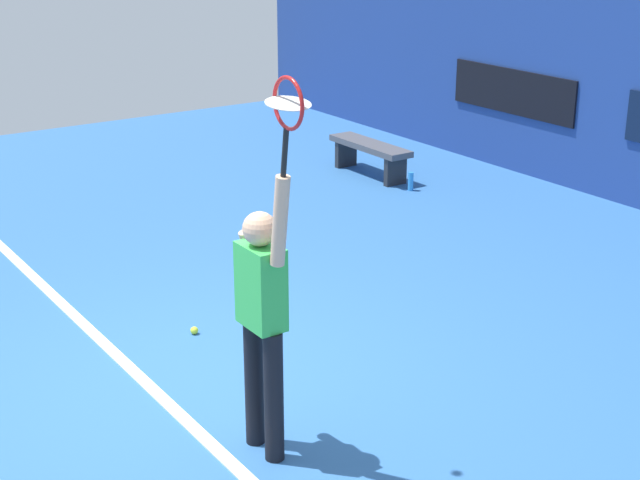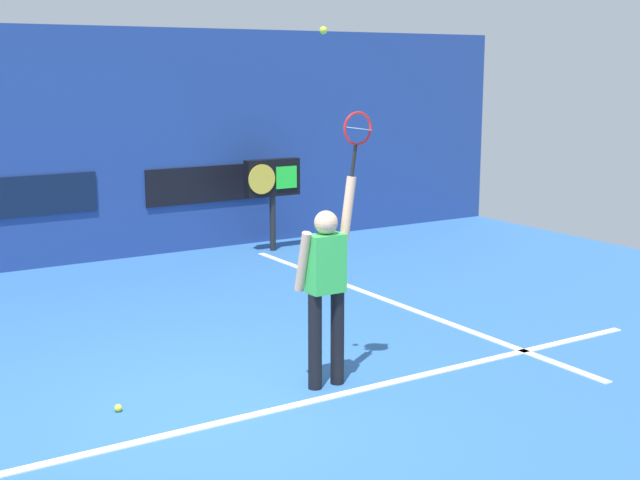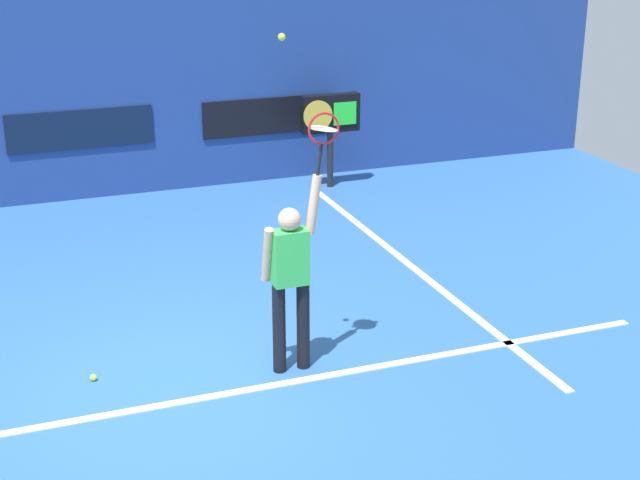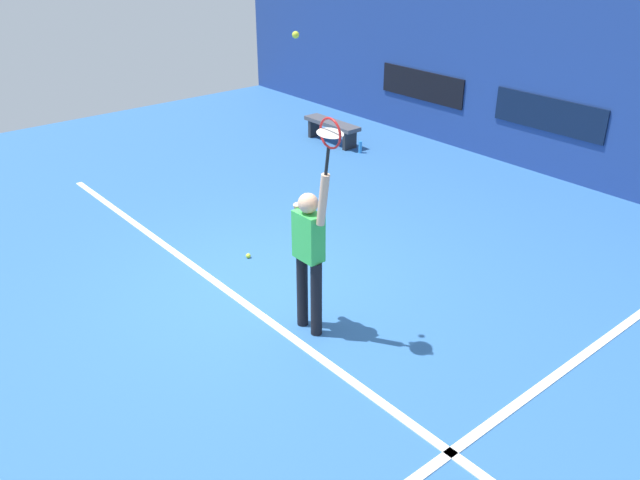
{
  "view_description": "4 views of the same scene",
  "coord_description": "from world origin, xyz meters",
  "px_view_note": "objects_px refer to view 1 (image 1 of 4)",
  "views": [
    {
      "loc": [
        5.93,
        -2.91,
        3.49
      ],
      "look_at": [
        1.07,
        0.42,
        1.37
      ],
      "focal_mm": 52.87,
      "sensor_mm": 36.0,
      "label": 1
    },
    {
      "loc": [
        -3.08,
        -6.74,
        2.98
      ],
      "look_at": [
        1.24,
        0.11,
        1.37
      ],
      "focal_mm": 49.1,
      "sensor_mm": 36.0,
      "label": 2
    },
    {
      "loc": [
        -1.52,
        -8.1,
        4.45
      ],
      "look_at": [
        1.5,
        -0.04,
        1.31
      ],
      "focal_mm": 53.03,
      "sensor_mm": 36.0,
      "label": 3
    },
    {
      "loc": [
        6.08,
        -4.06,
        4.31
      ],
      "look_at": [
        1.15,
        0.08,
        1.08
      ],
      "focal_mm": 36.65,
      "sensor_mm": 36.0,
      "label": 4
    }
  ],
  "objects_px": {
    "tennis_racket": "(288,109)",
    "tennis_player": "(262,313)",
    "water_bottle": "(411,181)",
    "spare_ball": "(194,330)",
    "court_bench": "(370,151)"
  },
  "relations": [
    {
      "from": "water_bottle",
      "to": "spare_ball",
      "type": "height_order",
      "value": "water_bottle"
    },
    {
      "from": "tennis_racket",
      "to": "spare_ball",
      "type": "bearing_deg",
      "value": 168.81
    },
    {
      "from": "tennis_racket",
      "to": "court_bench",
      "type": "relative_size",
      "value": 0.44
    },
    {
      "from": "water_bottle",
      "to": "spare_ball",
      "type": "bearing_deg",
      "value": -62.06
    },
    {
      "from": "tennis_racket",
      "to": "court_bench",
      "type": "height_order",
      "value": "tennis_racket"
    },
    {
      "from": "court_bench",
      "to": "tennis_player",
      "type": "bearing_deg",
      "value": -43.11
    },
    {
      "from": "tennis_racket",
      "to": "tennis_player",
      "type": "bearing_deg",
      "value": 179.28
    },
    {
      "from": "tennis_player",
      "to": "water_bottle",
      "type": "bearing_deg",
      "value": 131.47
    },
    {
      "from": "water_bottle",
      "to": "spare_ball",
      "type": "xyz_separation_m",
      "value": [
        2.26,
        -4.26,
        -0.09
      ]
    },
    {
      "from": "tennis_player",
      "to": "tennis_racket",
      "type": "relative_size",
      "value": 3.21
    },
    {
      "from": "tennis_player",
      "to": "tennis_racket",
      "type": "bearing_deg",
      "value": -0.72
    },
    {
      "from": "court_bench",
      "to": "spare_ball",
      "type": "relative_size",
      "value": 20.59
    },
    {
      "from": "tennis_racket",
      "to": "court_bench",
      "type": "xyz_separation_m",
      "value": [
        -5.36,
        4.7,
        -2.05
      ]
    },
    {
      "from": "tennis_racket",
      "to": "spare_ball",
      "type": "height_order",
      "value": "tennis_racket"
    },
    {
      "from": "court_bench",
      "to": "water_bottle",
      "type": "distance_m",
      "value": 0.89
    }
  ]
}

